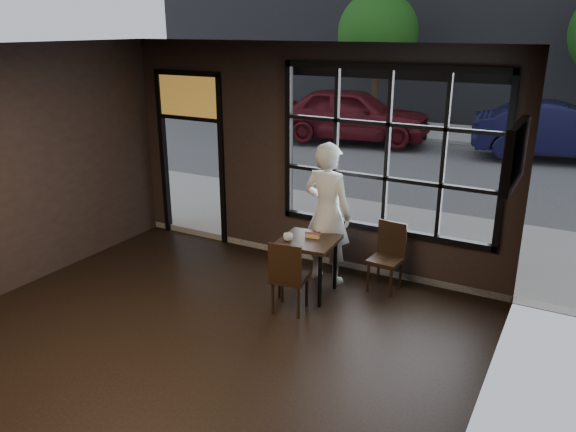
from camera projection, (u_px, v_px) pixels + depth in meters
The scene contains 16 objects.
floor at pixel (150, 378), 5.71m from camera, with size 6.00×7.00×0.02m, color black.
ceiling at pixel (119, 49), 4.68m from camera, with size 6.00×7.00×0.02m, color black.
wall_right at pixel (466, 304), 3.83m from camera, with size 0.04×7.00×3.20m, color black.
window_frame at pixel (387, 152), 7.48m from camera, with size 3.06×0.12×2.28m, color black.
stained_transom at pixel (189, 96), 8.81m from camera, with size 1.20×0.06×0.70m, color orange.
street_asphalt at pixel (510, 104), 25.62m from camera, with size 60.00×41.00×0.04m, color #545456.
cafe_table at pixel (308, 267), 7.39m from camera, with size 0.72×0.72×0.78m, color black.
chair_near at pixel (290, 275), 6.92m from camera, with size 0.41×0.41×0.95m, color black.
chair_window at pixel (385, 258), 7.47m from camera, with size 0.40×0.40×0.93m, color black.
man at pixel (327, 213), 7.60m from camera, with size 0.72×0.47×1.97m, color silver.
hotdog at pixel (313, 235), 7.32m from camera, with size 0.20×0.08×0.06m, color tan, non-canonical shape.
cup at pixel (288, 237), 7.21m from camera, with size 0.12×0.12×0.10m, color silver.
tv at pixel (516, 154), 5.61m from camera, with size 0.13×1.10×0.65m, color black.
navy_car at pixel (559, 131), 14.53m from camera, with size 1.51×4.33×1.43m, color black.
maroon_car at pixel (351, 114), 16.72m from camera, with size 1.87×4.65×1.59m, color #4F1017.
tree_left at pixel (378, 33), 18.38m from camera, with size 2.63×2.63×4.48m.
Camera 1 is at (3.59, -3.59, 3.40)m, focal length 35.00 mm.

